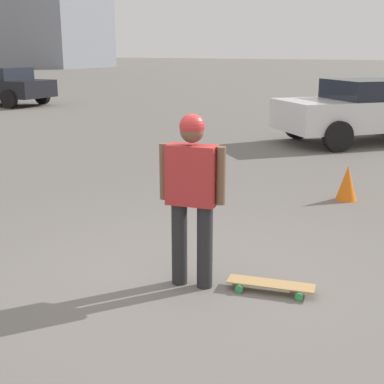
% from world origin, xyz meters
% --- Properties ---
extents(ground_plane, '(220.00, 220.00, 0.00)m').
position_xyz_m(ground_plane, '(0.00, 0.00, 0.00)').
color(ground_plane, slate).
extents(person, '(0.27, 0.60, 1.59)m').
position_xyz_m(person, '(0.00, 0.00, 0.93)').
color(person, '#262628').
rests_on(person, ground_plane).
extents(skateboard, '(0.37, 0.80, 0.08)m').
position_xyz_m(skateboard, '(-0.21, 0.69, 0.07)').
color(skateboard, tan).
rests_on(skateboard, ground_plane).
extents(car_parked_near, '(4.17, 4.10, 1.45)m').
position_xyz_m(car_parked_near, '(-8.87, -0.26, 0.76)').
color(car_parked_near, silver).
rests_on(car_parked_near, ground_plane).
extents(car_parked_far, '(2.13, 4.27, 1.44)m').
position_xyz_m(car_parked_far, '(-10.90, -14.56, 0.76)').
color(car_parked_far, black).
rests_on(car_parked_far, ground_plane).
extents(traffic_cone, '(0.30, 0.30, 0.51)m').
position_xyz_m(traffic_cone, '(-3.60, 0.56, 0.25)').
color(traffic_cone, orange).
rests_on(traffic_cone, ground_plane).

